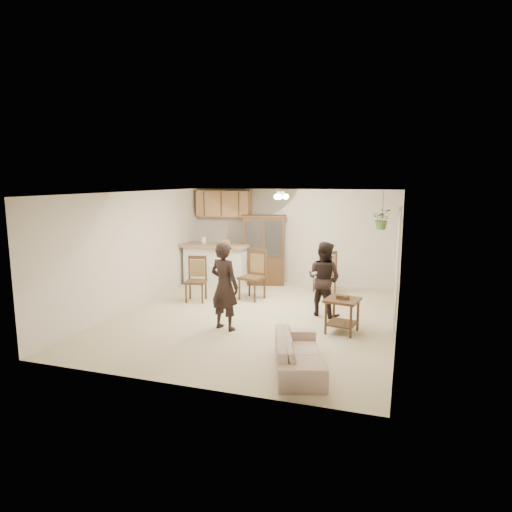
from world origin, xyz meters
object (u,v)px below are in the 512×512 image
(adult, at_px, (224,282))
(chair_hutch_right, at_px, (324,281))
(side_table, at_px, (342,315))
(chair_hutch_left, at_px, (252,286))
(child, at_px, (324,283))
(sofa, at_px, (299,345))
(china_hutch, at_px, (264,251))
(chair_bar, at_px, (196,289))

(adult, distance_m, chair_hutch_right, 3.56)
(side_table, height_order, chair_hutch_left, chair_hutch_left)
(child, bearing_deg, sofa, 114.27)
(child, bearing_deg, china_hutch, -27.33)
(adult, relative_size, side_table, 2.57)
(sofa, bearing_deg, side_table, -28.87)
(china_hutch, bearing_deg, adult, -99.63)
(child, height_order, chair_hutch_left, child)
(side_table, distance_m, chair_hutch_right, 2.89)
(sofa, height_order, child, child)
(china_hutch, xyz_separation_m, chair_hutch_left, (0.20, -1.55, -0.58))
(sofa, distance_m, china_hutch, 5.51)
(side_table, xyz_separation_m, chair_hutch_left, (-2.29, 1.69, -0.00))
(adult, distance_m, chair_bar, 2.21)
(side_table, bearing_deg, sofa, -101.82)
(sofa, xyz_separation_m, chair_bar, (-3.08, 2.96, -0.08))
(sofa, height_order, adult, adult)
(china_hutch, bearing_deg, chair_bar, -130.44)
(child, relative_size, chair_hutch_left, 1.17)
(adult, bearing_deg, sofa, 158.76)
(chair_hutch_left, height_order, chair_hutch_right, chair_hutch_left)
(child, height_order, side_table, child)
(child, height_order, chair_hutch_right, child)
(side_table, bearing_deg, chair_hutch_right, 106.06)
(adult, xyz_separation_m, child, (1.58, 1.45, -0.22))
(chair_bar, xyz_separation_m, chair_hutch_left, (1.16, 0.55, 0.04))
(child, relative_size, chair_hutch_right, 1.26)
(chair_hutch_left, xyz_separation_m, chair_hutch_right, (1.50, 1.09, -0.02))
(adult, bearing_deg, chair_hutch_left, -67.98)
(chair_hutch_left, bearing_deg, sofa, -47.09)
(sofa, distance_m, child, 2.80)
(chair_hutch_right, bearing_deg, chair_hutch_left, 4.58)
(adult, height_order, child, adult)
(side_table, relative_size, chair_hutch_right, 0.65)
(china_hutch, distance_m, side_table, 4.13)
(side_table, distance_m, chair_bar, 3.64)
(adult, distance_m, china_hutch, 3.75)
(adult, height_order, side_table, adult)
(chair_hutch_left, bearing_deg, side_table, -22.01)
(chair_hutch_left, bearing_deg, china_hutch, 111.65)
(adult, xyz_separation_m, chair_bar, (-1.37, 1.63, -0.61))
(chair_bar, bearing_deg, child, -15.62)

